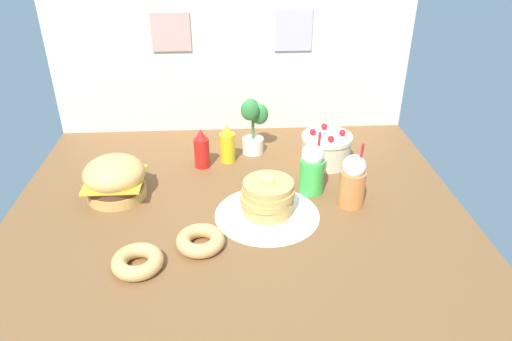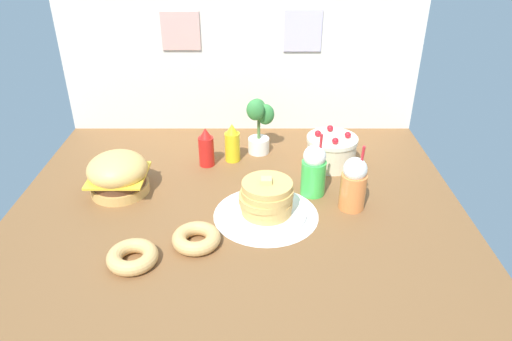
{
  "view_description": "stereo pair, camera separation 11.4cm",
  "coord_description": "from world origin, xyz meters",
  "px_view_note": "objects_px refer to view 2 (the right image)",
  "views": [
    {
      "loc": [
        -0.02,
        -1.87,
        1.25
      ],
      "look_at": [
        0.1,
        0.13,
        0.12
      ],
      "focal_mm": 33.13,
      "sensor_mm": 36.0,
      "label": 1
    },
    {
      "loc": [
        0.09,
        -1.87,
        1.25
      ],
      "look_at": [
        0.1,
        0.13,
        0.12
      ],
      "focal_mm": 33.13,
      "sensor_mm": 36.0,
      "label": 2
    }
  ],
  "objects_px": {
    "pancake_stack": "(265,201)",
    "donut_pink_glaze": "(131,257)",
    "mustard_bottle": "(231,144)",
    "potted_plant": "(258,123)",
    "layer_cake": "(330,151)",
    "cream_soda_cup": "(312,170)",
    "burger": "(117,174)",
    "ketchup_bottle": "(205,148)",
    "donut_chocolate": "(195,238)",
    "orange_float_cup": "(352,184)"
  },
  "relations": [
    {
      "from": "pancake_stack",
      "to": "donut_pink_glaze",
      "type": "xyz_separation_m",
      "value": [
        -0.54,
        -0.33,
        -0.05
      ]
    },
    {
      "from": "burger",
      "to": "mustard_bottle",
      "type": "bearing_deg",
      "value": 31.55
    },
    {
      "from": "cream_soda_cup",
      "to": "potted_plant",
      "type": "relative_size",
      "value": 0.98
    },
    {
      "from": "pancake_stack",
      "to": "cream_soda_cup",
      "type": "distance_m",
      "value": 0.31
    },
    {
      "from": "ketchup_bottle",
      "to": "orange_float_cup",
      "type": "relative_size",
      "value": 0.67
    },
    {
      "from": "layer_cake",
      "to": "potted_plant",
      "type": "distance_m",
      "value": 0.43
    },
    {
      "from": "cream_soda_cup",
      "to": "potted_plant",
      "type": "xyz_separation_m",
      "value": [
        -0.26,
        0.45,
        0.05
      ]
    },
    {
      "from": "ketchup_bottle",
      "to": "mustard_bottle",
      "type": "relative_size",
      "value": 1.0
    },
    {
      "from": "cream_soda_cup",
      "to": "mustard_bottle",
      "type": "bearing_deg",
      "value": 139.64
    },
    {
      "from": "burger",
      "to": "layer_cake",
      "type": "height_order",
      "value": "burger"
    },
    {
      "from": "donut_pink_glaze",
      "to": "orange_float_cup",
      "type": "bearing_deg",
      "value": 23.02
    },
    {
      "from": "donut_chocolate",
      "to": "burger",
      "type": "bearing_deg",
      "value": 135.31
    },
    {
      "from": "burger",
      "to": "potted_plant",
      "type": "bearing_deg",
      "value": 32.15
    },
    {
      "from": "cream_soda_cup",
      "to": "donut_pink_glaze",
      "type": "relative_size",
      "value": 1.61
    },
    {
      "from": "layer_cake",
      "to": "donut_pink_glaze",
      "type": "bearing_deg",
      "value": -137.6
    },
    {
      "from": "mustard_bottle",
      "to": "orange_float_cup",
      "type": "distance_m",
      "value": 0.75
    },
    {
      "from": "ketchup_bottle",
      "to": "layer_cake",
      "type": "bearing_deg",
      "value": 0.24
    },
    {
      "from": "cream_soda_cup",
      "to": "orange_float_cup",
      "type": "distance_m",
      "value": 0.21
    },
    {
      "from": "cream_soda_cup",
      "to": "layer_cake",
      "type": "bearing_deg",
      "value": 66.29
    },
    {
      "from": "burger",
      "to": "layer_cake",
      "type": "bearing_deg",
      "value": 14.62
    },
    {
      "from": "orange_float_cup",
      "to": "donut_chocolate",
      "type": "relative_size",
      "value": 1.61
    },
    {
      "from": "mustard_bottle",
      "to": "donut_pink_glaze",
      "type": "relative_size",
      "value": 1.08
    },
    {
      "from": "cream_soda_cup",
      "to": "pancake_stack",
      "type": "bearing_deg",
      "value": -140.44
    },
    {
      "from": "ketchup_bottle",
      "to": "potted_plant",
      "type": "bearing_deg",
      "value": 28.44
    },
    {
      "from": "cream_soda_cup",
      "to": "donut_pink_glaze",
      "type": "distance_m",
      "value": 0.94
    },
    {
      "from": "pancake_stack",
      "to": "burger",
      "type": "bearing_deg",
      "value": 164.11
    },
    {
      "from": "cream_soda_cup",
      "to": "ketchup_bottle",
      "type": "bearing_deg",
      "value": 151.84
    },
    {
      "from": "burger",
      "to": "orange_float_cup",
      "type": "distance_m",
      "value": 1.14
    },
    {
      "from": "layer_cake",
      "to": "ketchup_bottle",
      "type": "relative_size",
      "value": 1.25
    },
    {
      "from": "ketchup_bottle",
      "to": "cream_soda_cup",
      "type": "distance_m",
      "value": 0.62
    },
    {
      "from": "donut_pink_glaze",
      "to": "donut_chocolate",
      "type": "distance_m",
      "value": 0.27
    },
    {
      "from": "mustard_bottle",
      "to": "potted_plant",
      "type": "height_order",
      "value": "potted_plant"
    },
    {
      "from": "donut_pink_glaze",
      "to": "pancake_stack",
      "type": "bearing_deg",
      "value": 31.8
    },
    {
      "from": "ketchup_bottle",
      "to": "mustard_bottle",
      "type": "xyz_separation_m",
      "value": [
        0.14,
        0.05,
        0.0
      ]
    },
    {
      "from": "ketchup_bottle",
      "to": "orange_float_cup",
      "type": "bearing_deg",
      "value": -30.27
    },
    {
      "from": "mustard_bottle",
      "to": "orange_float_cup",
      "type": "bearing_deg",
      "value": -39.26
    },
    {
      "from": "ketchup_bottle",
      "to": "donut_pink_glaze",
      "type": "bearing_deg",
      "value": -105.11
    },
    {
      "from": "pancake_stack",
      "to": "layer_cake",
      "type": "xyz_separation_m",
      "value": [
        0.36,
        0.49,
        0.01
      ]
    },
    {
      "from": "donut_pink_glaze",
      "to": "donut_chocolate",
      "type": "bearing_deg",
      "value": 26.22
    },
    {
      "from": "layer_cake",
      "to": "donut_chocolate",
      "type": "bearing_deg",
      "value": -133.16
    },
    {
      "from": "orange_float_cup",
      "to": "donut_chocolate",
      "type": "bearing_deg",
      "value": -158.11
    },
    {
      "from": "cream_soda_cup",
      "to": "orange_float_cup",
      "type": "height_order",
      "value": "same"
    },
    {
      "from": "cream_soda_cup",
      "to": "donut_chocolate",
      "type": "bearing_deg",
      "value": -142.46
    },
    {
      "from": "pancake_stack",
      "to": "layer_cake",
      "type": "height_order",
      "value": "layer_cake"
    },
    {
      "from": "ketchup_bottle",
      "to": "orange_float_cup",
      "type": "height_order",
      "value": "orange_float_cup"
    },
    {
      "from": "layer_cake",
      "to": "mustard_bottle",
      "type": "relative_size",
      "value": 1.25
    },
    {
      "from": "burger",
      "to": "cream_soda_cup",
      "type": "xyz_separation_m",
      "value": [
        0.96,
        -0.01,
        0.03
      ]
    },
    {
      "from": "mustard_bottle",
      "to": "potted_plant",
      "type": "distance_m",
      "value": 0.2
    },
    {
      "from": "donut_chocolate",
      "to": "cream_soda_cup",
      "type": "bearing_deg",
      "value": 37.54
    },
    {
      "from": "burger",
      "to": "mustard_bottle",
      "type": "height_order",
      "value": "mustard_bottle"
    }
  ]
}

